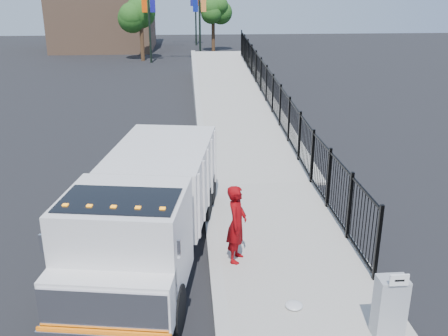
{
  "coord_description": "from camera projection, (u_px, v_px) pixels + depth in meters",
  "views": [
    {
      "loc": [
        -0.58,
        -11.48,
        6.39
      ],
      "look_at": [
        0.44,
        2.0,
        1.44
      ],
      "focal_mm": 40.0,
      "sensor_mm": 36.0,
      "label": 1
    }
  ],
  "objects": [
    {
      "name": "debris",
      "position": [
        294.0,
        305.0,
        10.33
      ],
      "size": [
        0.37,
        0.37,
        0.09
      ],
      "primitive_type": "ellipsoid",
      "color": "silver",
      "rests_on": "sidewalk"
    },
    {
      "name": "light_pole_2",
      "position": [
        151.0,
        6.0,
        51.72
      ],
      "size": [
        3.77,
        0.22,
        8.0
      ],
      "color": "black",
      "rests_on": "ground"
    },
    {
      "name": "building",
      "position": [
        104.0,
        10.0,
        52.17
      ],
      "size": [
        10.0,
        10.0,
        8.0
      ],
      "primitive_type": "cube",
      "color": "#8C664C",
      "rests_on": "ground"
    },
    {
      "name": "ground",
      "position": [
        213.0,
        247.0,
        12.99
      ],
      "size": [
        120.0,
        120.0,
        0.0
      ],
      "primitive_type": "plane",
      "color": "black",
      "rests_on": "ground"
    },
    {
      "name": "light_pole_1",
      "position": [
        196.0,
        11.0,
        43.15
      ],
      "size": [
        3.78,
        0.22,
        8.0
      ],
      "color": "black",
      "rests_on": "ground"
    },
    {
      "name": "tree_0",
      "position": [
        141.0,
        15.0,
        43.8
      ],
      "size": [
        2.81,
        2.81,
        5.4
      ],
      "color": "#382314",
      "rests_on": "ground"
    },
    {
      "name": "sidewalk",
      "position": [
        303.0,
        285.0,
        11.23
      ],
      "size": [
        3.55,
        12.0,
        0.12
      ],
      "primitive_type": "cube",
      "color": "#9E998E",
      "rests_on": "ground"
    },
    {
      "name": "ramp",
      "position": [
        235.0,
        106.0,
        28.12
      ],
      "size": [
        3.95,
        24.06,
        3.19
      ],
      "primitive_type": "cube",
      "rotation": [
        0.06,
        0.0,
        0.0
      ],
      "color": "#9E998E",
      "rests_on": "ground"
    },
    {
      "name": "tree_1",
      "position": [
        213.0,
        12.0,
        50.06
      ],
      "size": [
        2.17,
        2.17,
        5.08
      ],
      "color": "#382314",
      "rests_on": "ground"
    },
    {
      "name": "iron_fence",
      "position": [
        272.0,
        106.0,
        24.17
      ],
      "size": [
        0.1,
        28.0,
        1.8
      ],
      "primitive_type": "cube",
      "color": "black",
      "rests_on": "ground"
    },
    {
      "name": "light_pole_0",
      "position": [
        152.0,
        11.0,
        42.43
      ],
      "size": [
        3.78,
        0.22,
        8.0
      ],
      "color": "black",
      "rests_on": "ground"
    },
    {
      "name": "worker",
      "position": [
        237.0,
        224.0,
        11.81
      ],
      "size": [
        0.67,
        0.82,
        1.93
      ],
      "primitive_type": "imported",
      "rotation": [
        0.0,
        0.0,
        1.23
      ],
      "color": "#790408",
      "rests_on": "sidewalk"
    },
    {
      "name": "curb",
      "position": [
        218.0,
        287.0,
        11.09
      ],
      "size": [
        0.3,
        12.0,
        0.16
      ],
      "primitive_type": "cube",
      "color": "#ADAAA3",
      "rests_on": "ground"
    },
    {
      "name": "arrow_sign",
      "position": [
        399.0,
        280.0,
        8.85
      ],
      "size": [
        0.35,
        0.04,
        0.22
      ],
      "primitive_type": "cube",
      "color": "white",
      "rests_on": "utility_cabinet"
    },
    {
      "name": "light_pole_3",
      "position": [
        193.0,
        5.0,
        55.43
      ],
      "size": [
        3.78,
        0.22,
        8.0
      ],
      "color": "black",
      "rests_on": "ground"
    },
    {
      "name": "tree_2",
      "position": [
        143.0,
        8.0,
        57.46
      ],
      "size": [
        2.44,
        2.44,
        5.22
      ],
      "color": "#382314",
      "rests_on": "ground"
    },
    {
      "name": "truck",
      "position": [
        148.0,
        206.0,
        11.85
      ],
      "size": [
        3.63,
        7.94,
        2.62
      ],
      "rotation": [
        0.0,
        0.0,
        -0.16
      ],
      "color": "black",
      "rests_on": "ground"
    },
    {
      "name": "utility_cabinet",
      "position": [
        390.0,
        307.0,
        9.31
      ],
      "size": [
        0.55,
        0.4,
        1.25
      ],
      "primitive_type": "cube",
      "color": "gray",
      "rests_on": "sidewalk"
    }
  ]
}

